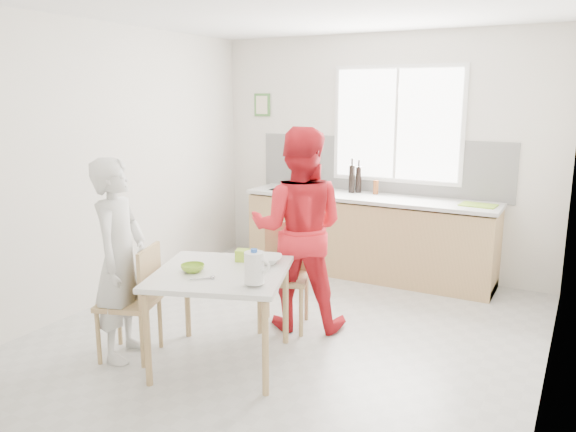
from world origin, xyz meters
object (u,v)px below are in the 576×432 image
at_px(chair_left, 136,297).
at_px(wine_bottle_a, 352,179).
at_px(dining_table, 221,281).
at_px(chair_far, 285,270).
at_px(bowl_white, 267,259).
at_px(bowl_green, 193,268).
at_px(milk_jug, 255,267).
at_px(person_white, 120,260).
at_px(person_red, 299,229).
at_px(wine_bottle_b, 359,180).

relative_size(chair_left, wine_bottle_a, 2.79).
distance_m(dining_table, chair_far, 0.90).
distance_m(chair_far, bowl_white, 0.63).
height_order(bowl_green, milk_jug, milk_jug).
xyz_separation_m(milk_jug, wine_bottle_a, (-0.44, 2.84, 0.21)).
xyz_separation_m(bowl_white, wine_bottle_a, (-0.24, 2.34, 0.31)).
xyz_separation_m(person_white, person_red, (0.93, 1.19, 0.10)).
distance_m(milk_jug, wine_bottle_b, 2.91).
bearing_deg(wine_bottle_b, wine_bottle_a, -144.38).
relative_size(chair_left, person_white, 0.57).
bearing_deg(milk_jug, wine_bottle_b, 78.14).
bearing_deg(milk_jug, bowl_white, 92.53).
bearing_deg(wine_bottle_b, milk_jug, -82.54).
xyz_separation_m(chair_left, person_white, (-0.11, -0.04, 0.29)).
bearing_deg(wine_bottle_b, chair_left, -102.71).
xyz_separation_m(chair_left, person_red, (0.82, 1.15, 0.39)).
height_order(person_white, person_red, person_red).
height_order(dining_table, chair_far, chair_far).
relative_size(bowl_green, milk_jug, 0.73).
bearing_deg(chair_far, bowl_white, -95.02).
height_order(chair_far, person_white, person_white).
bearing_deg(bowl_white, person_white, -147.84).
xyz_separation_m(chair_left, wine_bottle_a, (0.60, 2.90, 0.59)).
height_order(dining_table, person_white, person_white).
bearing_deg(chair_far, milk_jug, -91.38).
relative_size(dining_table, person_red, 0.69).
bearing_deg(chair_left, milk_jug, 74.38).
xyz_separation_m(person_white, wine_bottle_a, (0.71, 2.94, 0.29)).
bearing_deg(bowl_green, dining_table, 33.36).
bearing_deg(dining_table, bowl_white, 59.13).
distance_m(bowl_green, wine_bottle_b, 2.86).
bearing_deg(chair_left, bowl_white, 104.28).
height_order(milk_jug, wine_bottle_a, wine_bottle_a).
height_order(dining_table, person_red, person_red).
bearing_deg(dining_table, bowl_green, -146.64).
bearing_deg(milk_jug, person_red, 82.20).
relative_size(bowl_white, milk_jug, 0.98).
distance_m(bowl_white, wine_bottle_a, 2.38).
bearing_deg(person_red, wine_bottle_b, -104.34).
distance_m(wine_bottle_a, wine_bottle_b, 0.08).
bearing_deg(milk_jug, chair_far, 88.62).
bearing_deg(person_red, person_white, 32.57).
bearing_deg(person_white, wine_bottle_a, -32.86).
distance_m(dining_table, wine_bottle_b, 2.75).
bearing_deg(bowl_green, chair_left, -166.60).
xyz_separation_m(bowl_green, wine_bottle_b, (0.19, 2.84, 0.30)).
distance_m(person_red, bowl_white, 0.60).
bearing_deg(milk_jug, wine_bottle_a, 79.54).
bearing_deg(bowl_green, wine_bottle_a, 87.37).
height_order(chair_left, person_white, person_white).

